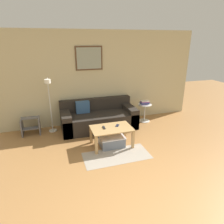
# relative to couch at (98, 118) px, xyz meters

# --- Properties ---
(wall_back) EXTENTS (5.60, 0.09, 2.55)m
(wall_back) POSITION_rel_couch_xyz_m (0.23, 0.47, 1.01)
(wall_back) COLOR #C6BC93
(wall_back) RESTS_ON ground_plane
(area_rug) EXTENTS (1.39, 0.65, 0.01)m
(area_rug) POSITION_rel_couch_xyz_m (0.01, -1.52, -0.27)
(area_rug) COLOR #A39989
(area_rug) RESTS_ON ground_plane
(couch) EXTENTS (2.00, 0.89, 0.75)m
(couch) POSITION_rel_couch_xyz_m (0.00, 0.00, 0.00)
(couch) COLOR #28231E
(couch) RESTS_ON ground_plane
(coffee_table) EXTENTS (0.91, 0.59, 0.44)m
(coffee_table) POSITION_rel_couch_xyz_m (0.04, -1.06, 0.08)
(coffee_table) COLOR tan
(coffee_table) RESTS_ON ground_plane
(storage_bin) EXTENTS (0.56, 0.45, 0.24)m
(storage_bin) POSITION_rel_couch_xyz_m (0.04, -1.07, -0.15)
(storage_bin) COLOR slate
(storage_bin) RESTS_ON ground_plane
(floor_lamp) EXTENTS (0.21, 0.50, 1.44)m
(floor_lamp) POSITION_rel_couch_xyz_m (-1.22, -0.01, 0.63)
(floor_lamp) COLOR silver
(floor_lamp) RESTS_ON ground_plane
(side_table) EXTENTS (0.39, 0.39, 0.53)m
(side_table) POSITION_rel_couch_xyz_m (1.41, 0.03, 0.04)
(side_table) COLOR silver
(side_table) RESTS_ON ground_plane
(book_stack) EXTENTS (0.26, 0.21, 0.11)m
(book_stack) POSITION_rel_couch_xyz_m (1.40, 0.04, 0.31)
(book_stack) COLOR #8C4C93
(book_stack) RESTS_ON side_table
(remote_control) EXTENTS (0.04, 0.15, 0.02)m
(remote_control) POSITION_rel_couch_xyz_m (-0.12, -1.02, 0.18)
(remote_control) COLOR #232328
(remote_control) RESTS_ON coffee_table
(cell_phone) EXTENTS (0.13, 0.15, 0.01)m
(cell_phone) POSITION_rel_couch_xyz_m (0.20, -0.99, 0.17)
(cell_phone) COLOR #1E2338
(cell_phone) RESTS_ON coffee_table
(step_stool) EXTENTS (0.45, 0.38, 0.42)m
(step_stool) POSITION_rel_couch_xyz_m (-1.74, 0.15, -0.04)
(step_stool) COLOR slate
(step_stool) RESTS_ON ground_plane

